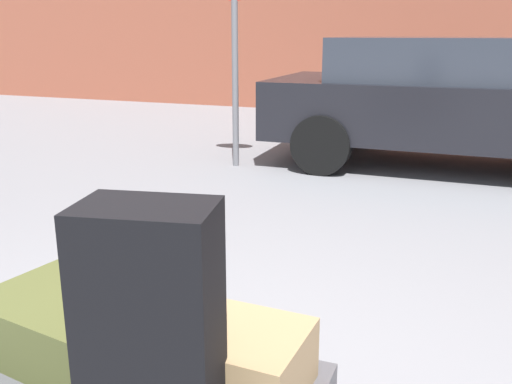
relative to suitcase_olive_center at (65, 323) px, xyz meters
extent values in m
cylinder|color=black|center=(-0.11, 0.16, -0.33)|extent=(0.24, 0.06, 0.24)
cube|color=#4C5128|center=(0.00, 0.00, 0.00)|extent=(0.63, 0.53, 0.22)
cube|color=#9E7F56|center=(0.64, 0.01, 0.00)|extent=(0.53, 0.39, 0.22)
cube|color=black|center=(0.56, -0.31, 0.25)|extent=(0.40, 0.31, 0.71)
cube|color=black|center=(1.24, 5.17, 0.19)|extent=(4.31, 1.83, 0.64)
cube|color=#2D333D|center=(0.99, 5.17, 0.74)|extent=(2.42, 1.60, 0.46)
cylinder|color=black|center=(-0.19, 6.01, -0.13)|extent=(0.64, 0.22, 0.64)
cylinder|color=black|center=(-0.17, 4.31, -0.13)|extent=(0.64, 0.22, 0.64)
cylinder|color=slate|center=(-1.18, 4.35, 0.69)|extent=(0.07, 0.07, 2.29)
camera|label=1|loc=(1.32, -1.49, 1.03)|focal=39.84mm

